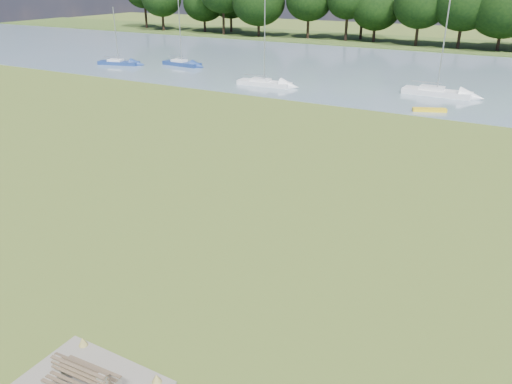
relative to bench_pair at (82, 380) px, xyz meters
The scene contains 9 objects.
ground 14.01m from the bench_pair, 90.00° to the left, with size 220.00×220.00×0.00m, color olive.
river 56.00m from the bench_pair, 90.00° to the left, with size 220.00×40.00×0.10m, color gray.
far_bank 86.00m from the bench_pair, 90.00° to the left, with size 220.00×20.00×0.40m, color #4C6626.
bench_pair is the anchor object (origin of this frame).
kayak 38.06m from the bench_pair, 86.95° to the left, with size 2.87×0.67×0.29m, color yellow.
sailboat_1 43.94m from the bench_pair, 111.46° to the left, with size 6.04×1.97×9.06m.
sailboat_2 58.81m from the bench_pair, 132.29° to the left, with size 5.74×2.95×7.28m.
sailboat_3 44.98m from the bench_pair, 88.43° to the left, with size 6.66×2.08×9.98m.
sailboat_5 56.68m from the bench_pair, 124.02° to the left, with size 5.70×2.03×8.36m.
Camera 1 is at (9.56, -21.06, 11.05)m, focal length 35.00 mm.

